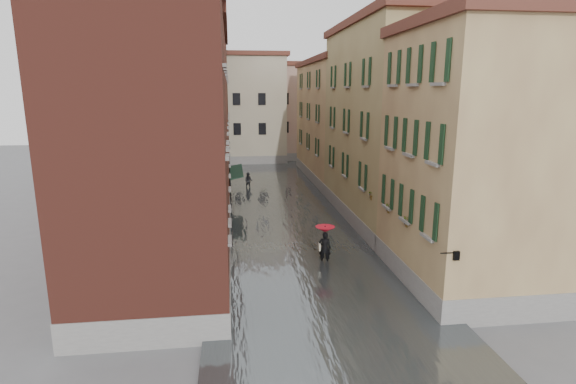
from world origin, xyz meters
TOP-DOWN VIEW (x-y plane):
  - ground at (0.00, 0.00)m, footprint 120.00×120.00m
  - floodwater at (0.00, 13.00)m, footprint 10.00×60.00m
  - building_left_near at (-7.00, -2.00)m, footprint 6.00×8.00m
  - building_left_mid at (-7.00, 9.00)m, footprint 6.00×14.00m
  - building_left_far at (-7.00, 24.00)m, footprint 6.00×16.00m
  - building_right_near at (7.00, -2.00)m, footprint 6.00×8.00m
  - building_right_mid at (7.00, 9.00)m, footprint 6.00×14.00m
  - building_right_far at (7.00, 24.00)m, footprint 6.00×16.00m
  - building_end_cream at (-3.00, 38.00)m, footprint 12.00×9.00m
  - building_end_pink at (6.00, 40.00)m, footprint 10.00×9.00m
  - awning_near at (-3.48, 14.03)m, footprint 1.09×3.23m
  - awning_far at (-3.49, 16.97)m, footprint 1.09×3.04m
  - wall_lantern at (4.33, -6.00)m, footprint 0.71×0.22m
  - window_planters at (4.12, 0.42)m, footprint 0.59×6.08m
  - pedestrian_main at (0.94, 1.11)m, footprint 1.06×1.06m
  - pedestrian_far at (-2.27, 20.14)m, footprint 0.87×0.73m

SIDE VIEW (x-z plane):
  - ground at x=0.00m, z-range 0.00..0.00m
  - floodwater at x=0.00m, z-range 0.00..0.20m
  - pedestrian_far at x=-2.27m, z-range 0.00..1.58m
  - pedestrian_main at x=0.94m, z-range 0.26..2.32m
  - awning_far at x=-3.49m, z-range 1.07..3.87m
  - awning_near at x=-3.48m, z-range 1.07..3.87m
  - wall_lantern at x=4.33m, z-range 2.83..3.18m
  - window_planters at x=4.12m, z-range 3.09..3.93m
  - building_right_near at x=7.00m, z-range 0.00..11.50m
  - building_right_far at x=7.00m, z-range 0.00..11.50m
  - building_end_pink at x=6.00m, z-range 0.00..12.00m
  - building_left_mid at x=-7.00m, z-range 0.00..12.50m
  - building_left_near at x=-7.00m, z-range 0.00..13.00m
  - building_right_mid at x=7.00m, z-range 0.00..13.00m
  - building_end_cream at x=-3.00m, z-range 0.00..13.00m
  - building_left_far at x=-7.00m, z-range 0.00..14.00m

